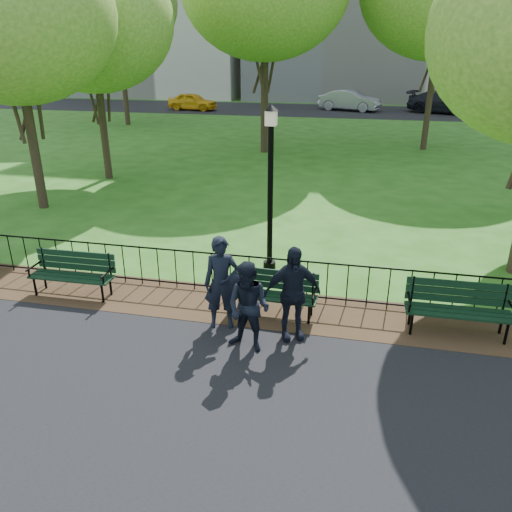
% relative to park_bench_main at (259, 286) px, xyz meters
% --- Properties ---
extents(ground, '(120.00, 120.00, 0.00)m').
position_rel_park_bench_main_xyz_m(ground, '(-0.16, -1.30, -0.58)').
color(ground, '#2B6019').
extents(dirt_strip, '(60.00, 1.60, 0.01)m').
position_rel_park_bench_main_xyz_m(dirt_strip, '(-0.16, 0.20, -0.57)').
color(dirt_strip, '#372B16').
rests_on(dirt_strip, ground).
extents(far_street, '(70.00, 9.00, 0.01)m').
position_rel_park_bench_main_xyz_m(far_street, '(-0.16, 33.70, -0.58)').
color(far_street, black).
rests_on(far_street, ground).
extents(iron_fence, '(24.06, 0.06, 1.00)m').
position_rel_park_bench_main_xyz_m(iron_fence, '(-0.16, 0.70, -0.08)').
color(iron_fence, black).
rests_on(iron_fence, ground).
extents(park_bench_main, '(1.70, 0.57, 0.94)m').
position_rel_park_bench_main_xyz_m(park_bench_main, '(0.00, 0.00, 0.00)').
color(park_bench_main, black).
rests_on(park_bench_main, ground).
extents(park_bench_left_a, '(1.76, 0.57, 0.99)m').
position_rel_park_bench_main_xyz_m(park_bench_left_a, '(-3.94, -0.01, -0.02)').
color(park_bench_left_a, black).
rests_on(park_bench_left_a, ground).
extents(park_bench_right_a, '(1.84, 0.59, 1.04)m').
position_rel_park_bench_main_xyz_m(park_bench_right_a, '(3.62, 0.10, 0.01)').
color(park_bench_right_a, black).
rests_on(park_bench_right_a, ground).
extents(lamppost, '(0.33, 0.33, 3.71)m').
position_rel_park_bench_main_xyz_m(lamppost, '(-0.21, 2.16, 1.44)').
color(lamppost, black).
rests_on(lamppost, ground).
extents(tree_near_w, '(5.84, 5.84, 8.14)m').
position_rel_park_bench_main_xyz_m(tree_near_w, '(-8.27, 5.30, 5.07)').
color(tree_near_w, '#2D2116').
rests_on(tree_near_w, ground).
extents(tree_mid_w, '(5.86, 5.86, 8.16)m').
position_rel_park_bench_main_xyz_m(tree_mid_w, '(-8.08, 9.34, 5.08)').
color(tree_mid_w, '#2D2116').
rests_on(tree_mid_w, ground).
extents(tree_far_w, '(7.46, 7.46, 10.40)m').
position_rel_park_bench_main_xyz_m(tree_far_w, '(-13.84, 22.96, 6.64)').
color(tree_far_w, '#2D2116').
rests_on(tree_far_w, ground).
extents(person_left, '(0.72, 0.56, 1.75)m').
position_rel_park_bench_main_xyz_m(person_left, '(-0.56, -0.61, 0.30)').
color(person_left, black).
rests_on(person_left, asphalt_path).
extents(person_mid, '(0.85, 0.58, 1.59)m').
position_rel_park_bench_main_xyz_m(person_mid, '(0.09, -1.25, 0.23)').
color(person_mid, black).
rests_on(person_mid, asphalt_path).
extents(person_right, '(1.10, 0.78, 1.73)m').
position_rel_park_bench_main_xyz_m(person_right, '(0.74, -0.73, 0.30)').
color(person_right, black).
rests_on(person_right, asphalt_path).
extents(taxi, '(4.15, 2.10, 1.36)m').
position_rel_park_bench_main_xyz_m(taxi, '(-12.30, 31.64, 0.11)').
color(taxi, yellow).
rests_on(taxi, far_street).
extents(sedan_silver, '(5.16, 3.06, 1.61)m').
position_rel_park_bench_main_xyz_m(sedan_silver, '(0.16, 33.99, 0.23)').
color(sedan_silver, '#94979A').
rests_on(sedan_silver, far_street).
extents(sedan_dark, '(6.11, 4.20, 1.64)m').
position_rel_park_bench_main_xyz_m(sedan_dark, '(7.43, 33.75, 0.25)').
color(sedan_dark, black).
rests_on(sedan_dark, far_street).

